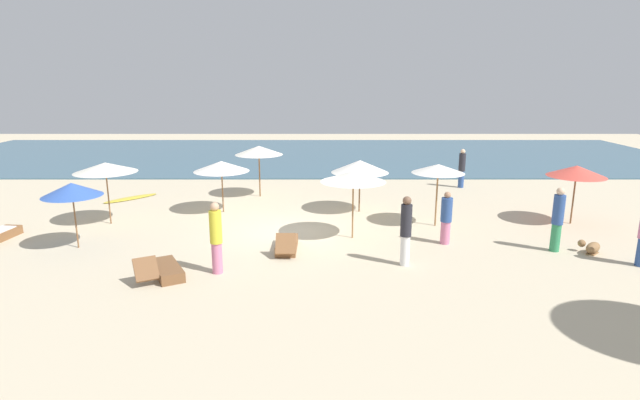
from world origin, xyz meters
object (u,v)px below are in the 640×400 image
Objects in this scene: lounger_0 at (165,270)px; person_1 at (216,237)px; dog at (591,247)px; umbrella_5 at (576,171)px; umbrella_6 at (105,167)px; umbrella_0 at (353,177)px; umbrella_1 at (221,166)px; person_5 at (557,219)px; person_2 at (406,230)px; person_3 at (461,168)px; umbrella_7 at (360,166)px; lounger_2 at (286,245)px; surfboard at (131,198)px; umbrella_2 at (259,150)px; person_4 at (446,218)px; umbrella_4 at (71,190)px; umbrella_3 at (438,169)px.

lounger_0 is 0.91× the size of person_1.
umbrella_5 is at bearing 73.84° from dog.
person_1 is at bearing -44.53° from umbrella_6.
dog is (6.98, -1.50, -1.84)m from umbrella_0.
dog is (15.49, -3.14, -1.84)m from umbrella_6.
umbrella_1 is 1.08× the size of person_5.
umbrella_5 is 1.07× the size of person_2.
person_2 is 1.08× the size of person_3.
umbrella_7 is 7.21m from person_5.
umbrella_1 is 8.37m from person_2.
lounger_0 reaches higher than dog.
lounger_2 is 2.63m from person_1.
umbrella_2 is at bearing 5.20° from surfboard.
umbrella_2 reaches higher than umbrella_5.
lounger_0 is 15.31m from person_3.
umbrella_5 is 2.86× the size of dog.
umbrella_1 is 11.72m from person_5.
person_1 is 14.22m from person_3.
umbrella_7 is 1.31× the size of person_4.
umbrella_3 is at bearing 11.64° from umbrella_4.
lounger_2 reaches higher than lounger_0.
surfboard is (-7.11, 6.58, -0.13)m from lounger_2.
surfboard is (-4.05, 8.60, -0.13)m from lounger_0.
umbrella_5 is (11.57, -4.21, -0.12)m from umbrella_2.
umbrella_5 is 1.15× the size of person_3.
umbrella_5 is 17.55m from surfboard.
umbrella_2 is 5.86m from surfboard.
dog is at bearing -11.46° from umbrella_6.
umbrella_2 is 7.49m from lounger_2.
umbrella_6 is at bearing -156.71° from umbrella_1.
person_5 is at bearing -39.59° from umbrella_7.
person_5 is at bearing 10.09° from person_1.
umbrella_0 is at bearing -30.32° from surfboard.
umbrella_6 is at bearing 168.54° from dog.
umbrella_5 reaches higher than umbrella_4.
person_3 reaches higher than lounger_2.
umbrella_1 is 1.07× the size of person_2.
surfboard is at bearing 115.20° from lounger_0.
umbrella_0 reaches higher than lounger_2.
umbrella_0 is 6.21m from person_5.
person_3 is at bearing 66.96° from person_2.
person_4 is 0.85× the size of person_5.
lounger_2 is at bearing 46.00° from person_1.
umbrella_1 is at bearing 136.98° from person_2.
dog is 0.35× the size of surfboard.
dog is at bearing -12.14° from umbrella_0.
umbrella_1 is 8.02m from umbrella_3.
umbrella_2 is 1.31× the size of lounger_2.
umbrella_3 is 1.12× the size of person_5.
umbrella_1 is 8.62m from person_4.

